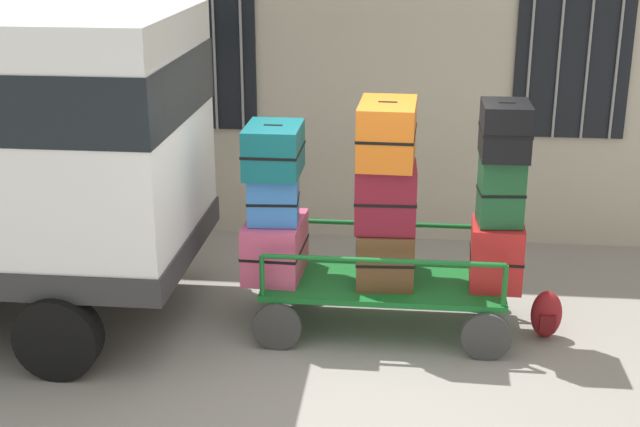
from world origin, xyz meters
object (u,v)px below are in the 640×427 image
Objects in this scene: suitcase_midleft_bottom at (384,252)px; backpack at (546,315)px; suitcase_left_middle at (273,199)px; suitcase_center_bottom at (496,254)px; suitcase_center_middle at (501,191)px; suitcase_midleft_middle at (385,196)px; suitcase_center_top at (505,130)px; luggage_cart at (383,289)px; suitcase_left_top at (274,150)px; suitcase_left_bottom at (275,247)px; suitcase_midleft_top at (387,133)px.

suitcase_midleft_bottom reaches higher than backpack.
suitcase_center_bottom is (1.95, 0.01, -0.45)m from suitcase_left_middle.
suitcase_center_middle reaches higher than suitcase_midleft_bottom.
suitcase_center_top reaches higher than suitcase_midleft_middle.
suitcase_center_top reaches higher than luggage_cart.
suitcase_midleft_bottom is 1.31× the size of suitcase_center_bottom.
luggage_cart is 1.59m from suitcase_left_top.
suitcase_left_top is at bearing 90.00° from suitcase_left_bottom.
suitcase_midleft_top is (0.98, 0.01, 1.07)m from suitcase_left_bottom.
suitcase_left_top is 1.14× the size of suitcase_midleft_middle.
luggage_cart is at bearing 90.00° from suitcase_midleft_middle.
suitcase_center_middle is at bearing -4.42° from suitcase_midleft_top.
suitcase_center_bottom is 1.31× the size of backpack.
suitcase_midleft_bottom is 0.54m from suitcase_midleft_middle.
suitcase_left_bottom is 1.60× the size of suitcase_left_middle.
suitcase_center_middle reaches higher than suitcase_left_middle.
suitcase_left_middle is at bearing 179.55° from backpack.
suitcase_left_bottom is 1.11m from suitcase_midleft_middle.
suitcase_left_top is 1.11× the size of suitcase_center_bottom.
suitcase_left_middle is 0.62× the size of suitcase_midleft_bottom.
suitcase_midleft_bottom is at bearing 0.17° from suitcase_left_top.
suitcase_left_bottom is at bearing 177.46° from suitcase_midleft_middle.
suitcase_center_middle reaches higher than suitcase_left_bottom.
suitcase_center_top is at bearing -4.01° from suitcase_midleft_top.
suitcase_left_top is 1.97m from suitcase_center_top.
suitcase_center_bottom is 1.11m from suitcase_center_top.
suitcase_center_top reaches higher than backpack.
suitcase_left_bottom is 0.97× the size of suitcase_midleft_top.
luggage_cart is at bearing 1.48° from suitcase_left_middle.
suitcase_midleft_middle is at bearing 0.35° from suitcase_left_middle.
suitcase_midleft_top is (-0.00, 0.00, 1.08)m from suitcase_midleft_bottom.
suitcase_center_top is (1.95, -0.01, 0.67)m from suitcase_left_middle.
suitcase_center_top is at bearing -0.21° from suitcase_left_middle.
suitcase_left_middle is 1.15m from suitcase_midleft_top.
suitcase_center_bottom is at bearing 90.00° from suitcase_center_middle.
suitcase_left_bottom is at bearing -179.29° from suitcase_midleft_bottom.
suitcase_left_bottom is at bearing 90.00° from suitcase_left_middle.
suitcase_midleft_top is (0.98, 0.06, 0.60)m from suitcase_left_middle.
suitcase_center_middle reaches higher than luggage_cart.
suitcase_midleft_top is at bearing 90.00° from luggage_cart.
suitcase_left_middle is 1.09m from suitcase_midleft_bottom.
suitcase_left_middle is 1.07× the size of backpack.
backpack is (1.44, -0.04, -0.16)m from luggage_cart.
suitcase_midleft_bottom is (0.98, 0.01, -0.01)m from suitcase_left_bottom.
luggage_cart is 1.04m from suitcase_left_bottom.
suitcase_center_bottom reaches higher than suitcase_left_bottom.
suitcase_midleft_bottom is 1.51m from suitcase_center_top.
suitcase_center_top reaches higher than suitcase_midleft_top.
suitcase_center_top is (1.95, -0.06, 1.14)m from suitcase_left_bottom.
suitcase_midleft_middle is at bearing -3.08° from suitcase_left_top.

